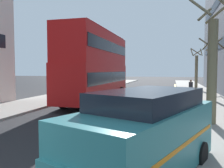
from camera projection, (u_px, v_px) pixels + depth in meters
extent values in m
cube|color=gray|center=(209.00, 105.00, 16.91)|extent=(4.00, 80.00, 0.14)
cube|color=gray|center=(48.00, 99.00, 20.18)|extent=(4.00, 80.00, 0.14)
cube|color=yellow|center=(180.00, 109.00, 15.51)|extent=(0.10, 56.00, 0.01)
cube|color=yellow|center=(178.00, 109.00, 15.55)|extent=(0.10, 56.00, 0.01)
cube|color=red|center=(96.00, 81.00, 18.69)|extent=(2.64, 10.83, 2.60)
cube|color=red|center=(96.00, 49.00, 18.53)|extent=(2.58, 10.61, 2.50)
cube|color=black|center=(96.00, 77.00, 18.67)|extent=(2.66, 10.40, 0.84)
cube|color=black|center=(96.00, 48.00, 18.53)|extent=(2.65, 10.18, 0.80)
cube|color=yellow|center=(114.00, 63.00, 23.77)|extent=(2.00, 0.09, 0.44)
cube|color=maroon|center=(96.00, 32.00, 18.46)|extent=(2.37, 9.75, 0.10)
cylinder|color=black|center=(96.00, 92.00, 22.31)|extent=(0.31, 1.04, 1.04)
cylinder|color=black|center=(121.00, 93.00, 21.65)|extent=(0.31, 1.04, 1.04)
cylinder|color=black|center=(63.00, 101.00, 15.87)|extent=(0.31, 1.04, 1.04)
cylinder|color=black|center=(98.00, 102.00, 15.21)|extent=(0.31, 1.04, 1.04)
cube|color=teal|center=(146.00, 139.00, 5.62)|extent=(3.50, 5.07, 1.50)
cube|color=black|center=(149.00, 106.00, 5.70)|extent=(2.72, 3.47, 0.76)
cube|color=orange|center=(146.00, 137.00, 5.62)|extent=(3.38, 4.73, 0.10)
cylinder|color=black|center=(201.00, 154.00, 6.30)|extent=(0.46, 0.71, 0.68)
cylinder|color=black|center=(142.00, 142.00, 7.36)|extent=(0.46, 0.71, 0.68)
cylinder|color=#2D2D38|center=(191.00, 93.00, 20.80)|extent=(0.22, 0.22, 0.85)
cube|color=#26262B|center=(191.00, 85.00, 20.76)|extent=(0.34, 0.22, 0.56)
sphere|color=#9E7051|center=(191.00, 81.00, 20.74)|extent=(0.20, 0.20, 0.20)
cylinder|color=#6B6047|center=(196.00, 72.00, 30.18)|extent=(0.38, 0.38, 4.34)
cylinder|color=#6B6047|center=(201.00, 52.00, 29.73)|extent=(0.46, 1.15, 0.87)
cylinder|color=#6B6047|center=(197.00, 53.00, 30.51)|extent=(1.13, 0.34, 0.84)
cylinder|color=#6B6047|center=(192.00, 52.00, 30.09)|extent=(0.29, 1.26, 0.93)
cylinder|color=#6B6047|center=(196.00, 52.00, 29.47)|extent=(1.31, 0.48, 0.98)
cylinder|color=#6B6047|center=(212.00, 72.00, 10.65)|extent=(0.44, 0.44, 4.74)
cylinder|color=#6B6047|center=(219.00, 12.00, 10.92)|extent=(1.18, 0.76, 0.96)
cylinder|color=#6B6047|center=(205.00, 14.00, 10.86)|extent=(0.73, 0.80, 0.72)
cylinder|color=#6B6047|center=(200.00, 7.00, 10.27)|extent=(0.88, 1.38, 1.12)
cylinder|color=#6B6047|center=(210.00, 74.00, 19.79)|extent=(0.30, 0.30, 4.20)
cylinder|color=#6B6047|center=(216.00, 46.00, 19.57)|extent=(0.18, 0.88, 0.66)
cylinder|color=#6B6047|center=(214.00, 44.00, 20.11)|extent=(1.29, 0.86, 1.06)
cylinder|color=#6B6047|center=(206.00, 46.00, 20.01)|extent=(0.70, 0.81, 0.72)
cylinder|color=#6B6047|center=(206.00, 43.00, 19.22)|extent=(1.17, 0.95, 1.02)
cylinder|color=#6B6047|center=(217.00, 42.00, 18.89)|extent=(1.44, 0.82, 1.14)
cube|color=black|center=(223.00, 42.00, 22.24)|extent=(0.04, 24.64, 1.00)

